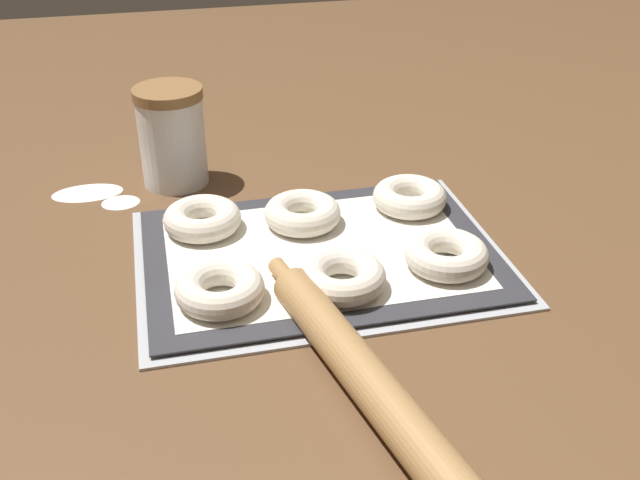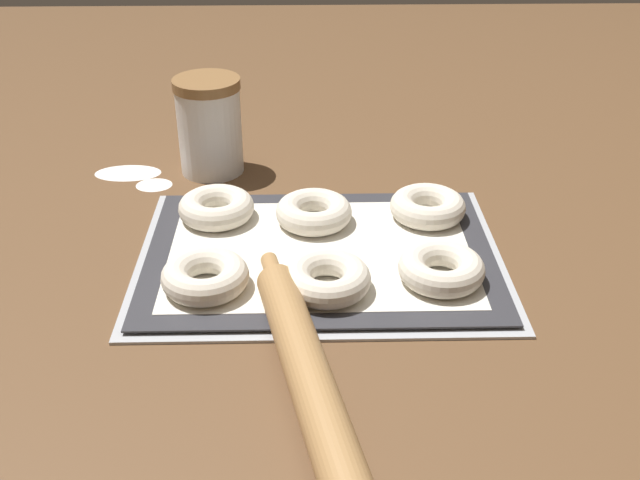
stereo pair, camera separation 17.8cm
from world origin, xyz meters
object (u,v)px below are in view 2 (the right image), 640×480
bagel_back_left (216,207)px  bagel_back_center (317,212)px  bagel_front_center (327,278)px  bagel_front_left (205,276)px  bagel_front_right (441,269)px  flour_canister (210,126)px  rolling_pin (309,378)px  baking_tray (320,256)px  bagel_back_right (428,206)px

bagel_back_left → bagel_back_center: 0.14m
bagel_front_center → bagel_back_center: size_ratio=1.00×
bagel_front_left → bagel_front_right: 0.29m
bagel_front_left → bagel_back_left: 0.18m
flour_canister → rolling_pin: size_ratio=0.34×
flour_canister → bagel_front_right: bearing=-47.6°
baking_tray → bagel_front_right: bagel_front_right is taller
baking_tray → bagel_back_right: bagel_back_right is taller
bagel_back_right → flour_canister: 0.38m
bagel_back_left → rolling_pin: 0.39m
bagel_back_right → bagel_back_center: bearing=-175.6°
bagel_back_center → flour_canister: (-0.17, 0.20, 0.05)m
baking_tray → rolling_pin: (-0.02, -0.27, 0.02)m
baking_tray → bagel_front_right: (0.15, -0.07, 0.02)m
bagel_front_center → bagel_front_right: bearing=7.4°
baking_tray → bagel_back_left: bearing=147.2°
flour_canister → rolling_pin: flour_canister is taller
bagel_back_right → rolling_pin: (-0.17, -0.36, -0.00)m
bagel_back_left → bagel_back_right: bearing=-0.7°
bagel_front_center → flour_canister: (-0.18, 0.37, 0.05)m
bagel_back_left → bagel_back_center: size_ratio=1.00×
bagel_front_left → flour_canister: (-0.03, 0.36, 0.05)m
bagel_front_left → rolling_pin: 0.22m
bagel_front_right → rolling_pin: bearing=-130.6°
bagel_back_left → flour_canister: flour_canister is taller
baking_tray → bagel_back_center: 0.08m
bagel_front_left → bagel_back_left: size_ratio=1.00×
bagel_front_center → bagel_back_right: size_ratio=1.00×
bagel_front_left → bagel_back_right: 0.35m
bagel_front_right → rolling_pin: (-0.17, -0.19, -0.00)m
bagel_front_center → bagel_back_right: (0.15, 0.18, 0.00)m
flour_canister → bagel_back_right: bearing=-29.8°
bagel_front_center → bagel_back_right: bearing=50.5°
bagel_back_left → flour_canister: bearing=97.7°
baking_tray → bagel_back_center: size_ratio=4.49×
bagel_front_left → bagel_back_right: (0.30, 0.17, 0.00)m
rolling_pin → baking_tray: bearing=86.4°
bagel_front_right → bagel_back_center: same height
bagel_back_left → rolling_pin: bearing=-70.3°
bagel_front_left → baking_tray: bearing=30.3°
baking_tray → bagel_back_center: bagel_back_center is taller
rolling_pin → bagel_front_right: bearing=49.4°
bagel_front_left → rolling_pin: (0.13, -0.18, -0.00)m
bagel_back_right → baking_tray: bearing=-150.0°
bagel_back_right → flour_canister: (-0.33, 0.19, 0.05)m
rolling_pin → bagel_back_center: bearing=87.7°
bagel_front_left → bagel_back_left: same height
bagel_front_right → bagel_back_center: (-0.15, 0.15, 0.00)m
baking_tray → bagel_back_left: (-0.15, 0.09, 0.02)m
bagel_front_center → bagel_back_center: bearing=93.2°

